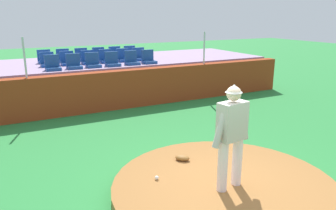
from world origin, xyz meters
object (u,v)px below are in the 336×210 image
stadium_chair_4 (132,60)px  stadium_chair_16 (115,55)px  stadium_chair_10 (123,57)px  stadium_chair_17 (130,54)px  stadium_chair_6 (48,62)px  stadium_chair_8 (88,60)px  baseball (157,178)px  stadium_chair_2 (93,63)px  stadium_chair_14 (82,57)px  stadium_chair_13 (63,58)px  stadium_chair_7 (68,61)px  stadium_chair_15 (99,56)px  stadium_chair_1 (74,64)px  stadium_chair_11 (139,56)px  stadium_chair_9 (106,59)px  fielding_glove (182,158)px  pitcher (232,130)px  stadium_chair_3 (112,61)px  stadium_chair_5 (148,59)px  stadium_chair_12 (45,59)px  stadium_chair_0 (53,65)px

stadium_chair_4 → stadium_chair_16: bearing=-89.7°
stadium_chair_10 → stadium_chair_17: bearing=-124.8°
stadium_chair_6 → stadium_chair_8: (1.44, -0.03, 0.00)m
baseball → stadium_chair_16: (2.08, 8.40, 1.21)m
baseball → stadium_chair_2: (0.65, 6.60, 1.21)m
stadium_chair_14 → stadium_chair_16: bearing=-177.9°
stadium_chair_14 → stadium_chair_13: bearing=-2.6°
stadium_chair_6 → stadium_chair_7: (0.70, 0.02, 0.00)m
stadium_chair_2 → stadium_chair_4: 1.44m
stadium_chair_7 → stadium_chair_15: size_ratio=1.00×
stadium_chair_1 → stadium_chair_11: 2.93m
stadium_chair_14 → stadium_chair_15: bearing=-179.6°
stadium_chair_9 → stadium_chair_13: bearing=-33.2°
fielding_glove → stadium_chair_11: 7.34m
baseball → fielding_glove: bearing=31.7°
pitcher → stadium_chair_3: pitcher is taller
stadium_chair_2 → stadium_chair_7: bearing=-52.4°
stadium_chair_5 → stadium_chair_9: 1.65m
stadium_chair_4 → stadium_chair_9: 1.14m
stadium_chair_9 → stadium_chair_15: size_ratio=1.00×
stadium_chair_5 → stadium_chair_16: bearing=-69.5°
stadium_chair_15 → stadium_chair_16: (0.70, 0.05, 0.00)m
fielding_glove → stadium_chair_12: stadium_chair_12 is taller
baseball → stadium_chair_3: bearing=78.4°
stadium_chair_2 → stadium_chair_15: same height
pitcher → stadium_chair_2: bearing=82.8°
fielding_glove → stadium_chair_0: size_ratio=0.60×
stadium_chair_5 → stadium_chair_14: 2.75m
stadium_chair_3 → stadium_chair_1: bearing=-1.3°
stadium_chair_6 → stadium_chair_8: 1.44m
stadium_chair_10 → stadium_chair_12: bearing=-18.3°
stadium_chair_6 → stadium_chair_16: bearing=-161.9°
stadium_chair_6 → stadium_chair_8: bearing=178.7°
fielding_glove → stadium_chair_0: (-1.53, 6.06, 1.20)m
stadium_chair_11 → stadium_chair_12: same height
stadium_chair_1 → stadium_chair_8: (0.71, 0.87, 0.00)m
stadium_chair_4 → stadium_chair_17: size_ratio=1.00×
stadium_chair_16 → pitcher: bearing=83.3°
stadium_chair_13 → stadium_chair_15: 1.41m
stadium_chair_4 → stadium_chair_0: bearing=-0.2°
pitcher → stadium_chair_9: (0.39, 8.26, 0.20)m
stadium_chair_6 → stadium_chair_7: size_ratio=1.00×
stadium_chair_16 → stadium_chair_4: bearing=90.3°
baseball → stadium_chair_9: 7.68m
stadium_chair_15 → baseball: bearing=80.6°
stadium_chair_1 → stadium_chair_11: bearing=-162.1°
stadium_chair_17 → stadium_chair_9: bearing=34.6°
pitcher → stadium_chair_12: 9.36m
stadium_chair_6 → stadium_chair_7: 0.70m
stadium_chair_1 → stadium_chair_9: bearing=-148.0°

